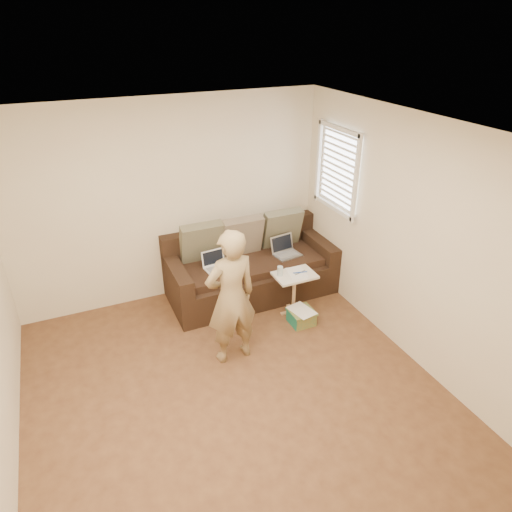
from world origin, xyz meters
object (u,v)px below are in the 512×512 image
Objects in this scene: side_table at (294,293)px; striped_box at (301,317)px; person at (231,297)px; drinking_glass at (280,271)px; sofa at (251,266)px; laptop_silver at (288,256)px; laptop_white at (217,269)px.

striped_box is (-0.03, -0.26, -0.18)m from side_table.
drinking_glass is at bearing -151.89° from person.
sofa is 1.41× the size of person.
drinking_glass is at bearing -76.77° from sofa.
drinking_glass is 0.40× the size of striped_box.
sofa is 0.51m from laptop_silver.
side_table is (-0.18, -0.54, -0.24)m from laptop_silver.
striped_box is (0.79, -0.83, -0.43)m from laptop_white.
sofa is 18.33× the size of drinking_glass.
person is at bearing -122.55° from sofa.
side_table is at bearing -41.09° from laptop_white.
laptop_white is (-0.50, -0.06, 0.10)m from sofa.
sofa is 7.30× the size of striped_box.
side_table is 1.85× the size of striped_box.
laptop_silver is at bearing -144.20° from person.
laptop_white is at bearing -173.65° from sofa.
striped_box is (0.29, -0.88, -0.33)m from sofa.
striped_box is at bearing -72.00° from sofa.
drinking_glass is (0.63, -0.52, 0.10)m from laptop_white.
drinking_glass is (-0.18, 0.05, 0.34)m from side_table.
drinking_glass is (-0.36, -0.48, 0.10)m from laptop_silver.
side_table is 0.39m from drinking_glass.
laptop_silver is 0.92m from striped_box.
sofa is 0.71m from side_table.
laptop_silver reaches higher than side_table.
person is 1.02m from drinking_glass.
laptop_white is at bearing 144.96° from side_table.
striped_box is at bearing -112.87° from laptop_silver.
person is 1.24m from striped_box.
striped_box is at bearing -63.88° from drinking_glass.
person is 5.18× the size of striped_box.
side_table is at bearing -63.37° from sofa.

